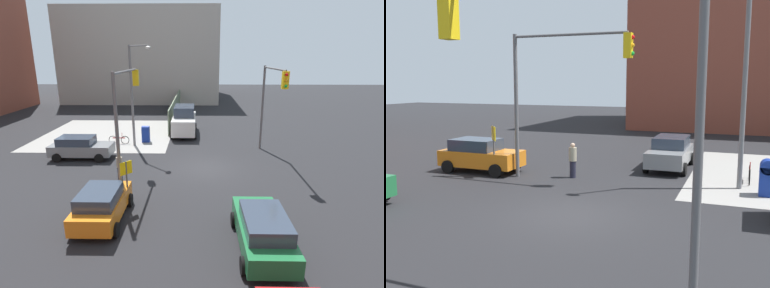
% 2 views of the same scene
% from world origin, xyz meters
% --- Properties ---
extents(ground_plane, '(120.00, 120.00, 0.00)m').
position_xyz_m(ground_plane, '(0.00, 0.00, 0.00)').
color(ground_plane, black).
extents(traffic_signal_nw_corner, '(5.58, 0.36, 6.50)m').
position_xyz_m(traffic_signal_nw_corner, '(-2.37, 4.50, 4.64)').
color(traffic_signal_nw_corner, '#59595B').
rests_on(traffic_signal_nw_corner, ground).
extents(traffic_signal_se_corner, '(5.94, 0.36, 6.50)m').
position_xyz_m(traffic_signal_se_corner, '(2.21, -4.50, 4.66)').
color(traffic_signal_se_corner, '#59595B').
rests_on(traffic_signal_se_corner, ground).
extents(street_lamp_corner, '(2.05, 2.00, 8.00)m').
position_xyz_m(street_lamp_corner, '(4.94, 5.54, 4.70)').
color(street_lamp_corner, slate).
rests_on(street_lamp_corner, ground).
extents(warning_sign_two_way, '(0.48, 0.48, 2.40)m').
position_xyz_m(warning_sign_two_way, '(-5.40, 3.94, 1.64)').
color(warning_sign_two_way, '#4C4C4C').
rests_on(warning_sign_two_way, ground).
extents(mailbox_blue, '(0.56, 0.64, 1.43)m').
position_xyz_m(mailbox_blue, '(6.20, 5.00, 0.76)').
color(mailbox_blue, navy).
rests_on(mailbox_blue, ground).
extents(hatchback_gray, '(2.02, 4.38, 1.62)m').
position_xyz_m(hatchback_gray, '(1.83, 9.00, 0.84)').
color(hatchback_gray, slate).
rests_on(hatchback_gray, ground).
extents(sedan_orange, '(3.93, 2.02, 1.62)m').
position_xyz_m(sedan_orange, '(-6.73, 4.79, 0.84)').
color(sedan_orange, orange).
rests_on(sedan_orange, ground).
extents(pedestrian_crossing, '(0.36, 0.36, 1.62)m').
position_xyz_m(pedestrian_crossing, '(-2.00, 5.20, 0.84)').
color(pedestrian_crossing, '#9E937A').
rests_on(pedestrian_crossing, ground).
extents(bicycle_leaning_on_fence, '(0.05, 1.75, 0.97)m').
position_xyz_m(bicycle_leaning_on_fence, '(5.60, 7.20, 0.35)').
color(bicycle_leaning_on_fence, black).
rests_on(bicycle_leaning_on_fence, ground).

